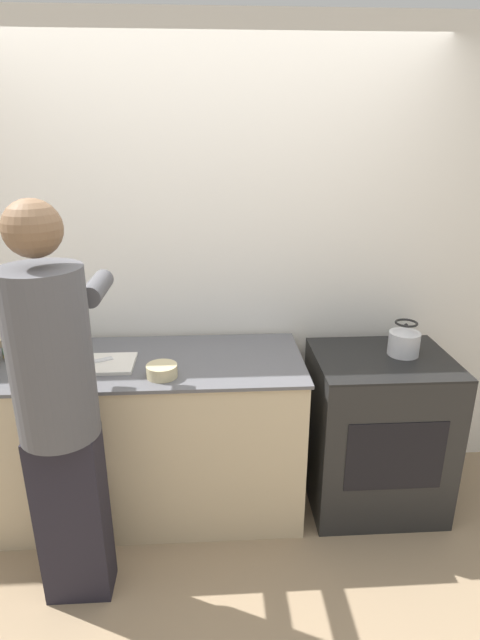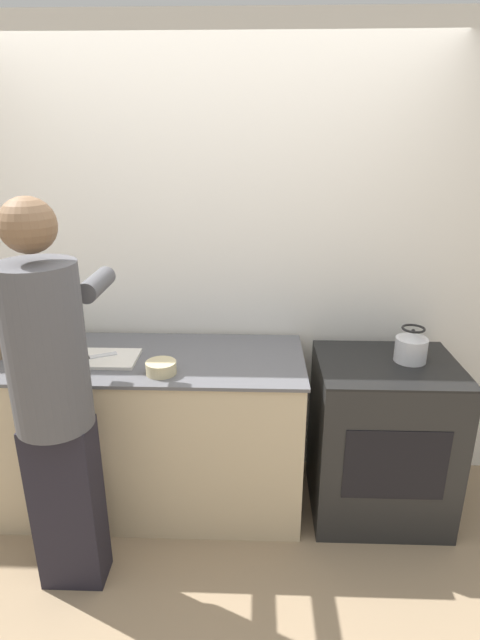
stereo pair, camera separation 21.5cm
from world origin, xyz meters
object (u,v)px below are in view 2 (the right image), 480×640
Objects in this scene: oven at (381,438)px; cutting_board at (102,359)px; knife at (93,357)px; person at (53,394)px; bowl_prep at (161,368)px; kettle at (411,347)px.

oven is 2.44× the size of cutting_board.
knife reaches higher than oven.
oven is at bearing 19.14° from person.
bowl_prep is at bearing 43.81° from person.
knife is (-1.54, -0.03, 0.48)m from oven.
person is 1.75m from kettle.
kettle is 1.29m from bowl_prep.
cutting_board is at bearing -179.20° from oven.
person is 4.86× the size of cutting_board.
oven is 0.54m from kettle.
person is at bearing -136.19° from bowl_prep.
kettle is 1.24× the size of bowl_prep.
kettle is (0.11, 0.03, 0.53)m from oven.
kettle is at bearing 1.91° from cutting_board.
oven is 1.27m from bowl_prep.
kettle reaches higher than knife.
person is 0.51m from knife.
oven is at bearing -163.84° from kettle.
knife is 0.41m from bowl_prep.
oven is 1.57m from cutting_board.
knife is at bearing -177.96° from kettle.
person is 11.95× the size of bowl_prep.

